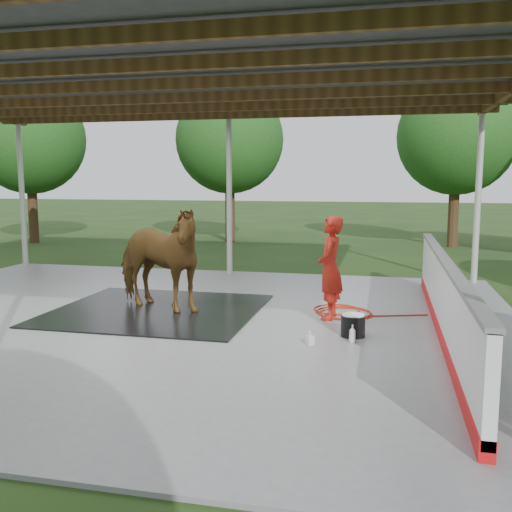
% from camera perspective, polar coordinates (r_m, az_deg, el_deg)
% --- Properties ---
extents(ground, '(100.00, 100.00, 0.00)m').
position_cam_1_polar(ground, '(9.77, -10.05, -6.43)').
color(ground, '#1E3814').
extents(concrete_slab, '(12.00, 10.00, 0.05)m').
position_cam_1_polar(concrete_slab, '(9.76, -10.06, -6.29)').
color(concrete_slab, slate).
rests_on(concrete_slab, ground).
extents(pavilion_structure, '(12.60, 10.60, 4.05)m').
position_cam_1_polar(pavilion_structure, '(9.60, -10.64, 17.17)').
color(pavilion_structure, beige).
rests_on(pavilion_structure, ground).
extents(dasher_board, '(0.16, 8.00, 1.15)m').
position_cam_1_polar(dasher_board, '(8.93, 18.25, -4.14)').
color(dasher_board, red).
rests_on(dasher_board, concrete_slab).
extents(tree_belt, '(28.00, 28.00, 5.80)m').
position_cam_1_polar(tree_belt, '(10.30, -6.96, 15.60)').
color(tree_belt, '#382314').
rests_on(tree_belt, ground).
extents(rubber_mat, '(3.54, 3.32, 0.03)m').
position_cam_1_polar(rubber_mat, '(10.30, -9.87, -5.32)').
color(rubber_mat, black).
rests_on(rubber_mat, concrete_slab).
extents(horse, '(2.37, 1.72, 1.82)m').
position_cam_1_polar(horse, '(10.13, -10.00, -0.23)').
color(horse, brown).
rests_on(horse, rubber_mat).
extents(handler, '(0.44, 0.64, 1.72)m').
position_cam_1_polar(handler, '(9.51, 7.42, -1.18)').
color(handler, '#AC1D12').
rests_on(handler, concrete_slab).
extents(wash_bucket, '(0.36, 0.36, 0.33)m').
position_cam_1_polar(wash_bucket, '(8.62, 9.67, -6.82)').
color(wash_bucket, black).
rests_on(wash_bucket, concrete_slab).
extents(soap_bottle_a, '(0.12, 0.12, 0.25)m').
position_cam_1_polar(soap_bottle_a, '(8.32, 9.61, -7.67)').
color(soap_bottle_a, silver).
rests_on(soap_bottle_a, concrete_slab).
extents(soap_bottle_b, '(0.13, 0.13, 0.20)m').
position_cam_1_polar(soap_bottle_b, '(8.11, 5.42, -8.18)').
color(soap_bottle_b, '#338CD8').
rests_on(soap_bottle_b, concrete_slab).
extents(hose_coil, '(1.97, 1.16, 0.02)m').
position_cam_1_polar(hose_coil, '(10.11, 8.69, -5.55)').
color(hose_coil, '#A0230B').
rests_on(hose_coil, concrete_slab).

